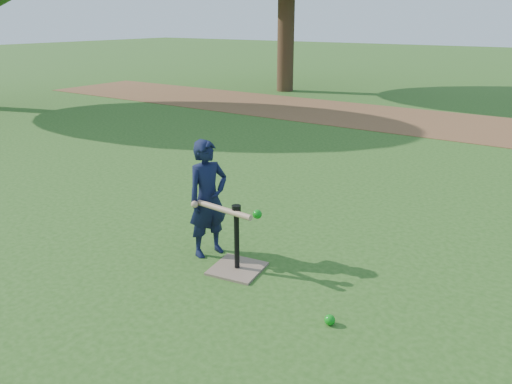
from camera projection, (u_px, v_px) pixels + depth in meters
The scene contains 6 objects.
ground at pixel (281, 274), 4.38m from camera, with size 80.00×80.00×0.00m, color #285116.
dirt_strip at pixel (472, 127), 10.23m from camera, with size 24.00×3.00×0.01m, color brown.
child at pixel (208, 199), 4.59m from camera, with size 0.40×0.27×1.11m, color black.
wiffle_ball_ground at pixel (330, 320), 3.65m from camera, with size 0.08×0.08×0.08m, color #0C8B14.
batting_tee at pixel (237, 259), 4.42m from camera, with size 0.49×0.49×0.61m.
swing_action at pixel (228, 210), 4.32m from camera, with size 0.66×0.20×0.08m.
Camera 1 is at (2.01, -3.34, 2.13)m, focal length 35.00 mm.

